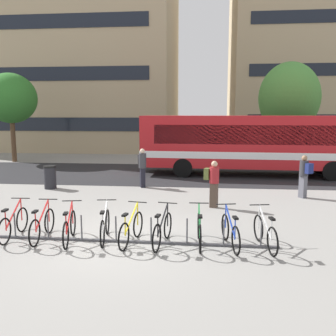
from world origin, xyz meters
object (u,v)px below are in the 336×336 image
Objects in this scene: parked_bicycle_blue_7 at (230,232)px; commuter_olive_pack_0 at (213,181)px; street_tree_1 at (289,98)px; parked_bicycle_black_5 at (162,230)px; parked_bicycle_yellow_4 at (131,229)px; street_tree_0 at (11,99)px; city_bus at (255,143)px; parked_bicycle_green_6 at (199,231)px; parked_bicycle_white_8 at (265,233)px; commuter_black_pack_1 at (142,165)px; parked_bicycle_red_2 at (70,228)px; parked_bicycle_white_3 at (105,226)px; parked_bicycle_red_1 at (42,226)px; parked_bicycle_red_0 at (14,224)px; commuter_navy_pack_2 at (304,173)px; trash_bin at (50,177)px.

commuter_olive_pack_0 reaches higher than parked_bicycle_blue_7.
parked_bicycle_black_5 is at bearing -112.28° from street_tree_1.
parked_bicycle_yellow_4 is 18.94m from street_tree_0.
parked_bicycle_green_6 is at bearing -102.77° from city_bus.
commuter_black_pack_1 is (-4.26, 7.06, 0.63)m from parked_bicycle_white_8.
parked_bicycle_red_2 is 0.99× the size of parked_bicycle_white_3.
parked_bicycle_black_5 is at bearing -94.74° from parked_bicycle_red_1.
street_tree_1 is (18.79, 1.78, 0.04)m from street_tree_0.
street_tree_1 is at bearing -15.21° from parked_bicycle_yellow_4.
commuter_navy_pack_2 is at bearing -61.82° from parked_bicycle_red_0.
street_tree_0 reaches higher than parked_bicycle_blue_7.
parked_bicycle_green_6 is at bearing -43.44° from trash_bin.
parked_bicycle_red_0 is 7.37m from commuter_black_pack_1.
parked_bicycle_red_2 is (0.78, -0.10, 0.00)m from parked_bicycle_red_1.
commuter_olive_pack_0 is at bearing -113.01° from street_tree_1.
commuter_olive_pack_0 is at bearing 7.44° from parked_bicycle_white_8.
commuter_olive_pack_0 is 0.28× the size of street_tree_0.
parked_bicycle_red_0 and parked_bicycle_white_8 have the same top height.
street_tree_1 is at bearing 5.41° from street_tree_0.
parked_bicycle_white_8 is at bearing -79.69° from parked_bicycle_black_5.
parked_bicycle_red_1 is at bearing 87.04° from parked_bicycle_green_6.
trash_bin is 16.60m from street_tree_1.
parked_bicycle_blue_7 is 1.00× the size of commuter_navy_pack_2.
parked_bicycle_red_2 is at bearing -57.12° from street_tree_0.
street_tree_1 reaches higher than parked_bicycle_yellow_4.
parked_bicycle_blue_7 is 6.53m from commuter_navy_pack_2.
parked_bicycle_black_5 is (2.43, 0.02, 0.00)m from parked_bicycle_red_2.
parked_bicycle_yellow_4 is 4.43m from commuter_olive_pack_0.
parked_bicycle_blue_7 is at bearing -80.57° from parked_bicycle_yellow_4.
parked_bicycle_black_5 is at bearing -91.08° from commuter_olive_pack_0.
parked_bicycle_red_2 is 1.00× the size of parked_bicycle_blue_7.
parked_bicycle_red_0 and parked_bicycle_blue_7 have the same top height.
parked_bicycle_red_2 is at bearing -117.78° from city_bus.
parked_bicycle_yellow_4 is 1.02× the size of commuter_olive_pack_0.
trash_bin is (-9.56, -4.39, -1.26)m from city_bus.
city_bus is 7.03× the size of parked_bicycle_green_6.
city_bus is at bearing 89.41° from commuter_olive_pack_0.
trash_bin is (-4.21, 6.21, 0.13)m from parked_bicycle_white_3.
parked_bicycle_red_0 is 1.01× the size of parked_bicycle_white_3.
parked_bicycle_white_3 is at bearing -114.51° from city_bus.
parked_bicycle_blue_7 is (4.92, -0.07, 0.00)m from parked_bicycle_red_1.
commuter_olive_pack_0 reaches higher than parked_bicycle_red_1.
parked_bicycle_red_2 is 1.65× the size of trash_bin.
parked_bicycle_yellow_4 is 0.28× the size of street_tree_0.
parked_bicycle_white_3 is 1.00× the size of parked_bicycle_black_5.
parked_bicycle_black_5 is at bearing 79.84° from parked_bicycle_blue_7.
parked_bicycle_black_5 and parked_bicycle_green_6 have the same top height.
parked_bicycle_white_3 is 18.40m from street_tree_0.
city_bus reaches higher than parked_bicycle_black_5.
parked_bicycle_yellow_4 is 7.15m from commuter_black_pack_1.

